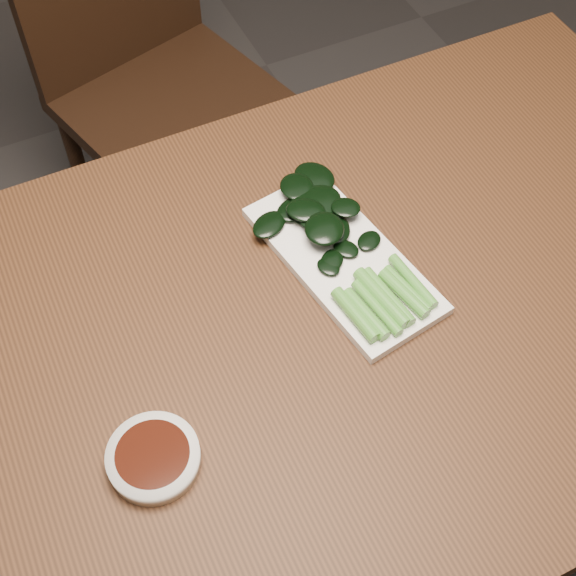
{
  "coord_description": "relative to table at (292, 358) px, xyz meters",
  "views": [
    {
      "loc": [
        -0.24,
        -0.49,
        1.62
      ],
      "look_at": [
        0.02,
        0.06,
        0.76
      ],
      "focal_mm": 50.0,
      "sensor_mm": 36.0,
      "label": 1
    }
  ],
  "objects": [
    {
      "name": "sauce_bowl",
      "position": [
        -0.22,
        -0.09,
        0.08
      ],
      "size": [
        0.11,
        0.11,
        0.02
      ],
      "color": "white",
      "rests_on": "table"
    },
    {
      "name": "ground",
      "position": [
        0.0,
        0.0,
        -0.68
      ],
      "size": [
        6.0,
        6.0,
        0.0
      ],
      "primitive_type": "plane",
      "color": "#302D2D",
      "rests_on": "ground"
    },
    {
      "name": "chair_far",
      "position": [
        0.09,
        0.87,
        -0.19
      ],
      "size": [
        0.52,
        0.52,
        0.89
      ],
      "rotation": [
        0.0,
        0.0,
        0.28
      ],
      "color": "black",
      "rests_on": "ground"
    },
    {
      "name": "gai_lan",
      "position": [
        0.11,
        0.09,
        0.1
      ],
      "size": [
        0.17,
        0.32,
        0.03
      ],
      "color": "#529D36",
      "rests_on": "serving_plate"
    },
    {
      "name": "table",
      "position": [
        0.0,
        0.0,
        0.0
      ],
      "size": [
        1.4,
        0.8,
        0.75
      ],
      "color": "#412412",
      "rests_on": "ground"
    },
    {
      "name": "serving_plate",
      "position": [
        0.11,
        0.07,
        0.08
      ],
      "size": [
        0.18,
        0.31,
        0.01
      ],
      "rotation": [
        0.0,
        0.0,
        0.16
      ],
      "color": "white",
      "rests_on": "table"
    }
  ]
}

